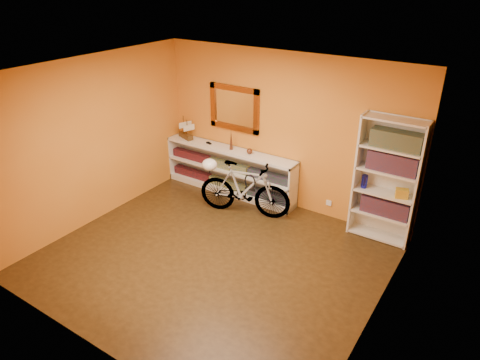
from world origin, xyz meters
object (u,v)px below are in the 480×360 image
Objects in this scene: console_unit at (229,171)px; helmet at (210,165)px; bookcase at (386,181)px; bicycle at (244,189)px.

helmet reaches higher than console_unit.
bookcase is 2.21m from bicycle.
helmet is at bearing 90.00° from bicycle.
bookcase reaches higher than console_unit.
bookcase is 1.21× the size of bicycle.
helmet is (-0.58, -0.16, 0.35)m from bicycle.
console_unit is at bearing -179.48° from bookcase.
bicycle is at bearing -38.15° from console_unit.
bicycle is at bearing -165.42° from bookcase.
bookcase is 7.39× the size of helmet.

